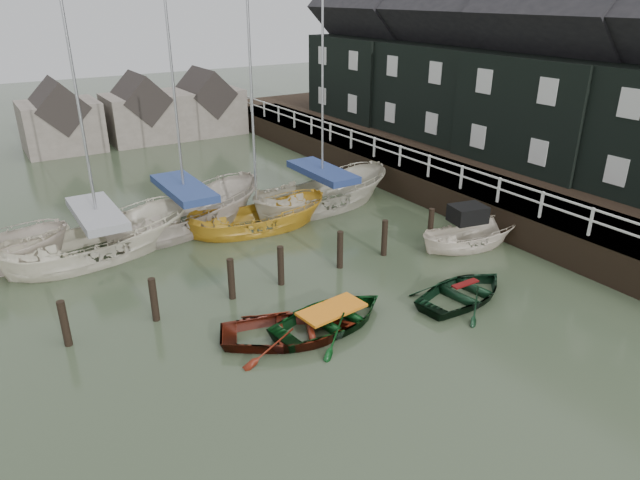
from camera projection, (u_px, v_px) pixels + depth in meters
ground at (362, 313)px, 17.60m from camera, size 120.00×120.00×0.00m
pier at (396, 168)px, 29.72m from camera, size 3.04×32.00×2.70m
land_strip at (470, 165)px, 32.71m from camera, size 14.00×38.00×1.50m
quay_houses at (501, 65)px, 29.41m from camera, size 6.52×28.14×10.01m
mooring_pilings at (283, 270)px, 19.18m from camera, size 13.72×0.22×1.80m
far_sheds at (139, 113)px, 37.41m from camera, size 14.00×4.08×4.39m
rowboat_red at (289, 339)px, 16.28m from camera, size 4.66×4.11×0.80m
rowboat_green at (332, 326)px, 16.93m from camera, size 4.15×3.18×0.80m
rowboat_dkgreen at (464, 299)px, 18.41m from camera, size 3.97×3.07×0.76m
motorboat at (468, 245)px, 22.12m from camera, size 4.30×2.31×2.44m
sailboat_a at (103, 253)px, 21.53m from camera, size 7.60×3.89×11.16m
sailboat_b at (187, 226)px, 24.04m from camera, size 8.03×4.74×11.75m
sailboat_c at (258, 228)px, 23.91m from camera, size 6.24×3.02×10.17m
sailboat_d at (322, 205)px, 26.35m from camera, size 7.50×3.34×13.30m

